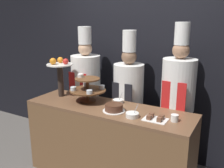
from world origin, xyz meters
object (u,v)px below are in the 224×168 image
(chef_center_left, at_px, (128,95))
(fruit_pedestal, at_px, (60,71))
(serving_bowl_near, at_px, (132,115))
(chef_center_right, at_px, (177,98))
(tiered_stand, at_px, (87,88))
(cake_round, at_px, (114,108))
(cake_square_tray, at_px, (155,118))
(serving_bowl_far, at_px, (118,101))
(cup_white, at_px, (175,118))
(chef_left, at_px, (86,86))

(chef_center_left, bearing_deg, fruit_pedestal, -151.25)
(serving_bowl_near, distance_m, chef_center_right, 0.68)
(fruit_pedestal, height_order, chef_center_right, chef_center_right)
(tiered_stand, distance_m, cake_round, 0.48)
(tiered_stand, xyz_separation_m, serving_bowl_near, (0.68, -0.18, -0.15))
(serving_bowl_near, relative_size, chef_center_right, 0.08)
(cake_square_tray, bearing_deg, serving_bowl_near, -167.75)
(fruit_pedestal, relative_size, serving_bowl_far, 3.46)
(fruit_pedestal, height_order, cup_white, fruit_pedestal)
(serving_bowl_near, relative_size, chef_center_left, 0.08)
(fruit_pedestal, height_order, serving_bowl_far, fruit_pedestal)
(serving_bowl_near, bearing_deg, serving_bowl_far, 136.79)
(fruit_pedestal, bearing_deg, cake_round, -9.07)
(cup_white, relative_size, serving_bowl_near, 0.51)
(tiered_stand, xyz_separation_m, cup_white, (1.09, -0.08, -0.13))
(serving_bowl_far, bearing_deg, tiered_stand, -160.09)
(cake_square_tray, distance_m, serving_bowl_near, 0.24)
(fruit_pedestal, relative_size, cup_white, 6.71)
(serving_bowl_near, xyz_separation_m, chef_center_right, (0.29, 0.61, 0.06))
(chef_center_right, bearing_deg, tiered_stand, -156.35)
(tiered_stand, bearing_deg, chef_center_left, 51.53)
(cake_square_tray, distance_m, chef_center_right, 0.57)
(cup_white, xyz_separation_m, cake_square_tray, (-0.18, -0.06, -0.02))
(tiered_stand, xyz_separation_m, fruit_pedestal, (-0.43, 0.01, 0.17))
(tiered_stand, relative_size, fruit_pedestal, 0.86)
(cup_white, bearing_deg, cake_round, -175.26)
(cake_square_tray, height_order, chef_center_right, chef_center_right)
(serving_bowl_near, height_order, chef_center_left, chef_center_left)
(fruit_pedestal, height_order, chef_left, chef_left)
(chef_center_right, bearing_deg, cup_white, -77.38)
(fruit_pedestal, xyz_separation_m, chef_center_right, (1.41, 0.42, -0.26))
(chef_center_left, bearing_deg, serving_bowl_near, -60.74)
(serving_bowl_far, height_order, chef_left, chef_left)
(tiered_stand, bearing_deg, chef_left, 127.35)
(cake_square_tray, height_order, chef_left, chef_left)
(cake_square_tray, relative_size, chef_left, 0.13)
(tiered_stand, xyz_separation_m, serving_bowl_far, (0.35, 0.13, -0.15))
(cup_white, bearing_deg, fruit_pedestal, 176.84)
(cup_white, height_order, chef_center_right, chef_center_right)
(tiered_stand, bearing_deg, cake_square_tray, -8.33)
(cup_white, bearing_deg, tiered_stand, 176.01)
(cake_round, xyz_separation_m, cup_white, (0.65, 0.05, -0.00))
(chef_left, bearing_deg, serving_bowl_far, -23.90)
(cake_round, bearing_deg, serving_bowl_near, -12.33)
(cake_round, distance_m, serving_bowl_near, 0.25)
(tiered_stand, distance_m, serving_bowl_near, 0.72)
(cake_round, bearing_deg, chef_center_left, 99.89)
(serving_bowl_far, bearing_deg, serving_bowl_near, -43.21)
(chef_left, bearing_deg, chef_center_right, -0.00)
(fruit_pedestal, height_order, serving_bowl_near, fruit_pedestal)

